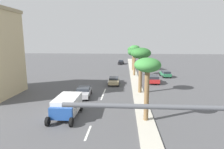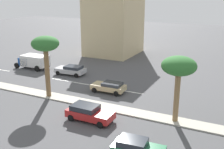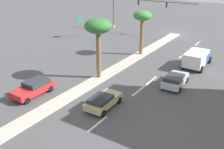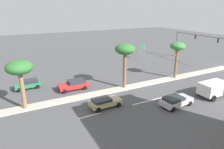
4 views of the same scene
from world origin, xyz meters
name	(u,v)px [view 4 (image 4 of 4)]	position (x,y,z in m)	size (l,w,h in m)	color
ground_plane	(92,95)	(0.00, 30.76, 0.00)	(160.00, 160.00, 0.00)	#4C4C4F
median_curb	(28,108)	(0.00, 39.55, 0.06)	(1.80, 79.11, 0.12)	#B7B2A3
lane_stripe_left	(212,85)	(-5.44, 11.59, 0.01)	(0.20, 2.80, 0.01)	silver
lane_stripe_center	(161,98)	(-5.44, 22.48, 0.01)	(0.20, 2.80, 0.01)	silver
lane_stripe_rear	(142,103)	(-5.44, 25.79, 0.01)	(0.20, 2.80, 0.01)	silver
lane_stripe_near	(90,116)	(-5.44, 33.26, 0.01)	(0.20, 2.80, 0.01)	silver
traffic_signal_gantry	(191,42)	(8.63, 1.66, 4.37)	(17.67, 0.53, 6.61)	#515459
directional_road_sign	(142,49)	(14.08, 11.74, 2.60)	(0.10, 1.26, 3.66)	gray
palm_tree_inboard	(178,48)	(0.04, 14.55, 5.50)	(2.63, 2.63, 6.44)	brown
palm_tree_outboard	(125,51)	(0.24, 25.11, 5.95)	(3.08, 3.08, 7.00)	brown
palm_tree_mid	(19,69)	(0.03, 39.86, 5.27)	(3.16, 3.16, 6.22)	olive
sedan_tan_far	(105,102)	(-4.23, 30.73, 0.70)	(2.08, 4.15, 1.27)	tan
sedan_red_outboard	(74,85)	(3.34, 32.43, 0.79)	(2.10, 4.52, 1.48)	red
sedan_silver_rear	(176,101)	(-8.23, 22.41, 0.74)	(2.34, 4.51, 1.35)	#B2B2B7
sedan_green_front	(28,84)	(7.02, 38.74, 0.75)	(2.11, 3.98, 1.40)	#287047
box_truck	(215,88)	(-8.46, 15.11, 1.20)	(2.63, 5.33, 2.14)	#234C99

